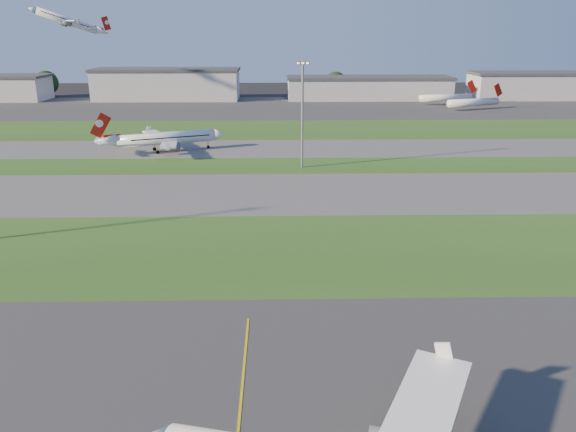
{
  "coord_description": "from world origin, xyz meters",
  "views": [
    {
      "loc": [
        8.38,
        -29.72,
        32.73
      ],
      "look_at": [
        10.14,
        47.99,
        7.0
      ],
      "focal_mm": 35.0,
      "sensor_mm": 36.0,
      "label": 1
    }
  ],
  "objects_px": {
    "mini_jet_near": "(474,102)",
    "mini_jet_far": "(446,98)",
    "airliner_taxiing": "(166,138)",
    "light_mast_centre": "(302,108)"
  },
  "relations": [
    {
      "from": "mini_jet_near",
      "to": "mini_jet_far",
      "type": "xyz_separation_m",
      "value": [
        -6.87,
        17.61,
        0.0
      ]
    },
    {
      "from": "airliner_taxiing",
      "to": "mini_jet_far",
      "type": "bearing_deg",
      "value": -158.57
    },
    {
      "from": "light_mast_centre",
      "to": "mini_jet_near",
      "type": "bearing_deg",
      "value": 53.31
    },
    {
      "from": "airliner_taxiing",
      "to": "mini_jet_near",
      "type": "relative_size",
      "value": 1.19
    },
    {
      "from": "airliner_taxiing",
      "to": "light_mast_centre",
      "type": "height_order",
      "value": "light_mast_centre"
    },
    {
      "from": "airliner_taxiing",
      "to": "light_mast_centre",
      "type": "relative_size",
      "value": 1.26
    },
    {
      "from": "airliner_taxiing",
      "to": "light_mast_centre",
      "type": "bearing_deg",
      "value": 129.78
    },
    {
      "from": "airliner_taxiing",
      "to": "mini_jet_far",
      "type": "height_order",
      "value": "airliner_taxiing"
    },
    {
      "from": "airliner_taxiing",
      "to": "mini_jet_far",
      "type": "relative_size",
      "value": 1.15
    },
    {
      "from": "mini_jet_near",
      "to": "light_mast_centre",
      "type": "relative_size",
      "value": 1.06
    }
  ]
}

